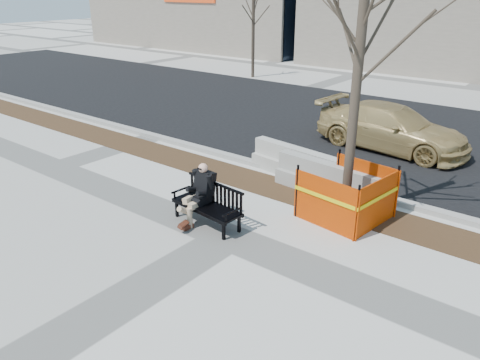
% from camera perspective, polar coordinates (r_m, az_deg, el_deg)
% --- Properties ---
extents(ground, '(120.00, 120.00, 0.00)m').
position_cam_1_polar(ground, '(9.40, -1.40, -6.87)').
color(ground, beige).
rests_on(ground, ground).
extents(mulch_strip, '(40.00, 1.20, 0.02)m').
position_cam_1_polar(mulch_strip, '(11.31, 7.03, -1.73)').
color(mulch_strip, '#47301C').
rests_on(mulch_strip, ground).
extents(asphalt_street, '(60.00, 10.40, 0.01)m').
position_cam_1_polar(asphalt_street, '(16.63, 18.40, 5.22)').
color(asphalt_street, black).
rests_on(asphalt_street, ground).
extents(curb, '(60.00, 0.25, 0.12)m').
position_cam_1_polar(curb, '(12.05, 9.43, -0.03)').
color(curb, '#9E9B93').
rests_on(curb, ground).
extents(bench, '(1.71, 0.76, 0.88)m').
position_cam_1_polar(bench, '(9.90, -3.99, -5.31)').
color(bench, black).
rests_on(bench, ground).
extents(seated_man, '(0.62, 0.94, 1.25)m').
position_cam_1_polar(seated_man, '(10.08, -4.68, -4.80)').
color(seated_man, black).
rests_on(seated_man, ground).
extents(tree_fence, '(2.65, 2.65, 5.88)m').
position_cam_1_polar(tree_fence, '(10.42, 12.47, -4.33)').
color(tree_fence, '#E64700').
rests_on(tree_fence, ground).
extents(sedan, '(4.71, 2.23, 1.33)m').
position_cam_1_polar(sedan, '(15.10, 17.56, 3.62)').
color(sedan, tan).
rests_on(sedan, ground).
extents(jersey_barrier_left, '(2.79, 0.92, 0.79)m').
position_cam_1_polar(jersey_barrier_left, '(12.36, 6.84, 0.42)').
color(jersey_barrier_left, '#ADABA2').
rests_on(jersey_barrier_left, ground).
extents(jersey_barrier_right, '(2.85, 0.83, 0.80)m').
position_cam_1_polar(jersey_barrier_right, '(11.39, 10.56, -1.80)').
color(jersey_barrier_right, gray).
rests_on(jersey_barrier_right, ground).
extents(far_tree_left, '(2.34, 2.34, 5.11)m').
position_cam_1_polar(far_tree_left, '(26.32, 1.54, 12.35)').
color(far_tree_left, '#3F3328').
rests_on(far_tree_left, ground).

